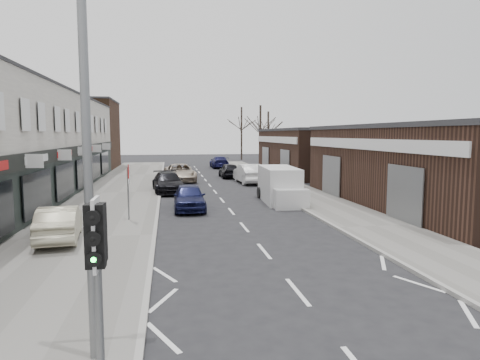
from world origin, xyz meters
name	(u,v)px	position (x,y,z in m)	size (l,w,h in m)	color
ground	(325,325)	(0.00, 0.00, 0.00)	(160.00, 160.00, 0.00)	black
pavement_left	(119,193)	(-6.75, 22.00, 0.06)	(5.50, 64.00, 0.12)	slate
pavement_right	(292,189)	(5.75, 22.00, 0.06)	(3.50, 64.00, 0.12)	slate
brick_block_far	(81,135)	(-13.50, 45.00, 4.00)	(8.00, 10.00, 8.00)	#412B1B
right_unit_near	(443,167)	(12.50, 14.00, 2.25)	(10.00, 18.00, 4.50)	#39221A
right_unit_far	(322,152)	(12.50, 34.00, 2.25)	(10.00, 16.00, 4.50)	#39221A
tree_far_a	(260,165)	(9.00, 48.00, 0.00)	(3.60, 3.60, 8.00)	#382D26
tree_far_b	(268,162)	(11.50, 54.00, 0.00)	(3.60, 3.60, 7.50)	#382D26
tree_far_c	(242,160)	(8.50, 60.00, 0.00)	(3.60, 3.60, 8.50)	#382D26
traffic_light	(97,251)	(-4.40, -2.02, 2.41)	(0.28, 0.60, 3.10)	slate
street_lamp	(96,107)	(-4.53, -0.80, 4.62)	(2.23, 0.22, 8.00)	slate
warning_sign	(129,176)	(-5.16, 12.00, 2.20)	(0.12, 0.80, 2.70)	slate
white_van	(280,186)	(3.40, 16.62, 1.01)	(2.22, 5.61, 2.14)	silver
sedan_on_pavement	(59,223)	(-7.46, 8.43, 0.79)	(1.41, 4.04, 1.33)	#AAA488
parked_car_left_a	(189,197)	(-2.20, 14.84, 0.71)	(1.69, 4.19, 1.43)	#13163B
parked_car_left_b	(168,182)	(-3.35, 22.14, 0.72)	(2.03, 4.99, 1.45)	black
parked_car_left_c	(180,173)	(-2.32, 29.23, 0.77)	(2.57, 5.57, 1.55)	tan
parked_car_right_a	(249,174)	(3.41, 26.93, 0.82)	(1.73, 4.96, 1.63)	silver
parked_car_right_b	(229,170)	(2.44, 31.84, 0.70)	(1.66, 4.12, 1.40)	black
parked_car_right_c	(219,162)	(2.90, 43.84, 0.72)	(2.02, 4.97, 1.44)	#151543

